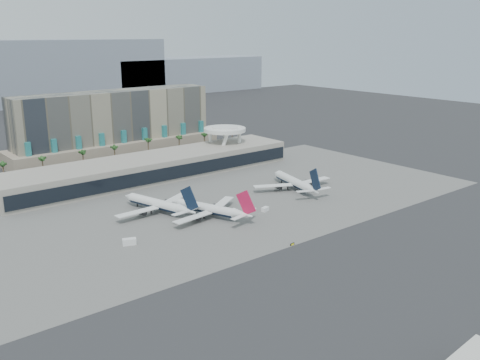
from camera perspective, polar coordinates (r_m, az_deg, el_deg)
ground at (r=217.82m, az=5.54°, el=-5.64°), size 900.00×900.00×0.00m
apron_pad at (r=257.44m, az=-3.06°, el=-2.22°), size 260.00×130.00×0.06m
mountain_ridge at (r=639.11m, az=-23.76°, el=9.89°), size 680.00×60.00×70.00m
hotel at (r=358.65m, az=-13.15°, el=5.23°), size 140.00×30.00×42.00m
terminal at (r=300.18m, az=-9.26°, el=1.47°), size 170.00×32.50×14.50m
saucer_structure at (r=332.46m, az=-1.64°, el=5.13°), size 26.00×26.00×21.89m
palm_row at (r=332.69m, az=-11.29°, el=3.45°), size 157.80×2.80×13.10m
airliner_left at (r=242.47m, az=-8.74°, el=-2.54°), size 42.80×44.41×15.64m
airliner_centre at (r=234.06m, az=-3.24°, el=-3.08°), size 40.65×42.00×15.15m
airliner_right at (r=275.55m, az=5.86°, el=-0.22°), size 43.16×44.78×15.77m
service_vehicle_a at (r=209.08m, az=-11.72°, el=-6.46°), size 5.68×4.23×2.50m
service_vehicle_b at (r=242.23m, az=2.68°, el=-3.13°), size 4.16×3.11×1.91m
taxiway_sign at (r=205.44m, az=5.61°, el=-6.84°), size 2.13×0.53×0.96m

